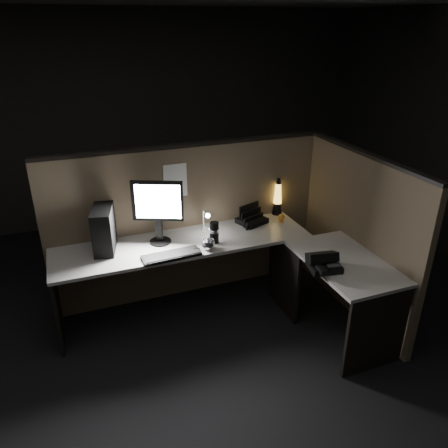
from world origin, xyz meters
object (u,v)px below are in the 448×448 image
object	(u,v)px
monitor	(158,206)
desk_phone	(323,262)
pc_tower	(104,229)
keyboard	(171,255)
lava_lamp	(278,199)

from	to	relation	value
monitor	desk_phone	bearing A→B (deg)	-16.59
pc_tower	keyboard	distance (m)	0.62
monitor	keyboard	bearing A→B (deg)	-62.04
lava_lamp	desk_phone	xyz separation A→B (m)	(-0.16, -1.11, -0.10)
desk_phone	monitor	bearing A→B (deg)	150.27
monitor	lava_lamp	world-z (taller)	monitor
pc_tower	desk_phone	world-z (taller)	pc_tower
lava_lamp	desk_phone	distance (m)	1.13
monitor	lava_lamp	distance (m)	1.29
pc_tower	lava_lamp	xyz separation A→B (m)	(1.73, 0.16, -0.03)
lava_lamp	monitor	bearing A→B (deg)	-171.43
desk_phone	lava_lamp	bearing A→B (deg)	91.87
monitor	lava_lamp	xyz separation A→B (m)	(1.26, 0.19, -0.19)
pc_tower	desk_phone	bearing A→B (deg)	-18.28
lava_lamp	pc_tower	bearing A→B (deg)	-174.62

